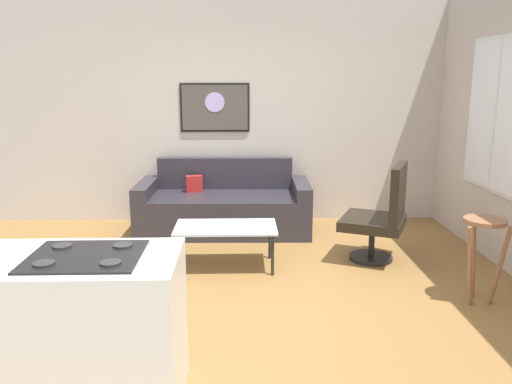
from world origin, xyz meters
The scene contains 9 objects.
ground centered at (0.00, 0.00, -0.02)m, with size 6.40×6.40×0.04m, color olive.
back_wall centered at (0.00, 2.42, 1.40)m, with size 6.40×0.05×2.80m, color beige.
couch centered at (-0.17, 1.89, 0.29)m, with size 2.07×0.96×0.85m.
coffee_table centered at (-0.11, 0.64, 0.38)m, with size 0.99×0.56×0.42m.
armchair centered at (1.46, 0.77, 0.48)m, with size 0.80×0.82×1.01m.
bar_stool centered at (2.02, -0.23, 0.56)m, with size 0.38×0.38×0.72m.
kitchen_counter centered at (-1.07, -1.53, 0.45)m, with size 1.56×0.67×0.91m.
wall_painting centered at (-0.28, 2.38, 1.46)m, with size 0.87×0.03×0.61m.
window centered at (2.59, 0.90, 1.47)m, with size 0.03×1.23×1.54m.
Camera 1 is at (0.05, -4.19, 1.84)m, focal length 36.17 mm.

